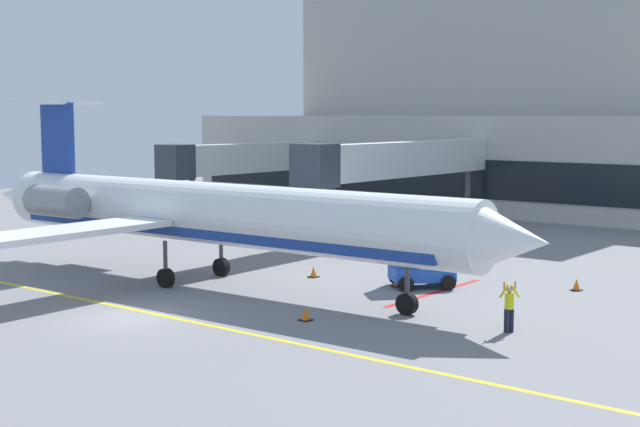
% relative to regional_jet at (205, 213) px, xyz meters
% --- Properties ---
extents(ground, '(120.00, 120.00, 0.11)m').
position_rel_regional_jet_xyz_m(ground, '(2.88, -7.07, -3.43)').
color(ground, slate).
extents(terminal_building, '(70.55, 16.53, 21.51)m').
position_rel_regional_jet_xyz_m(terminal_building, '(-2.63, 41.75, 4.57)').
color(terminal_building, '#B7B2A8').
rests_on(terminal_building, ground).
extents(jet_bridge_west, '(2.40, 21.41, 6.31)m').
position_rel_regional_jet_xyz_m(jet_bridge_west, '(-3.38, 21.47, 1.55)').
color(jet_bridge_west, silver).
rests_on(jet_bridge_west, ground).
extents(jet_bridge_east, '(2.40, 17.69, 5.83)m').
position_rel_regional_jet_xyz_m(jet_bridge_east, '(-19.94, 23.36, 1.08)').
color(jet_bridge_east, silver).
rests_on(jet_bridge_east, ground).
extents(regional_jet, '(33.82, 28.53, 8.79)m').
position_rel_regional_jet_xyz_m(regional_jet, '(0.00, 0.00, 0.00)').
color(regional_jet, white).
rests_on(regional_jet, ground).
extents(baggage_tug, '(3.34, 3.38, 2.36)m').
position_rel_regional_jet_xyz_m(baggage_tug, '(8.42, 5.36, -2.34)').
color(baggage_tug, '#1E4CB2').
rests_on(baggage_tug, ground).
extents(pushback_tractor, '(2.31, 3.04, 1.87)m').
position_rel_regional_jet_xyz_m(pushback_tractor, '(-1.33, 16.25, -2.52)').
color(pushback_tractor, '#19389E').
rests_on(pushback_tractor, ground).
extents(marshaller, '(0.58, 0.71, 1.91)m').
position_rel_regional_jet_xyz_m(marshaller, '(15.82, 0.18, -2.41)').
color(marshaller, '#191E33').
rests_on(marshaller, ground).
extents(safety_cone_alpha, '(0.47, 0.47, 0.55)m').
position_rel_regional_jet_xyz_m(safety_cone_alpha, '(7.64, 5.03, -3.13)').
color(safety_cone_alpha, orange).
rests_on(safety_cone_alpha, ground).
extents(safety_cone_bravo, '(0.47, 0.47, 0.55)m').
position_rel_regional_jet_xyz_m(safety_cone_bravo, '(8.70, -3.05, -3.13)').
color(safety_cone_bravo, orange).
rests_on(safety_cone_bravo, ground).
extents(safety_cone_charlie, '(0.47, 0.47, 0.55)m').
position_rel_regional_jet_xyz_m(safety_cone_charlie, '(3.02, 4.47, -3.13)').
color(safety_cone_charlie, orange).
rests_on(safety_cone_charlie, ground).
extents(safety_cone_delta, '(0.47, 0.47, 0.55)m').
position_rel_regional_jet_xyz_m(safety_cone_delta, '(14.61, 9.37, -3.13)').
color(safety_cone_delta, orange).
rests_on(safety_cone_delta, ground).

